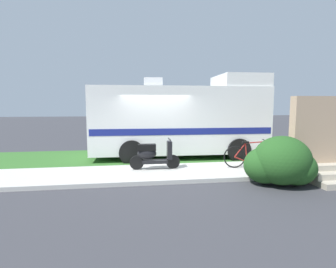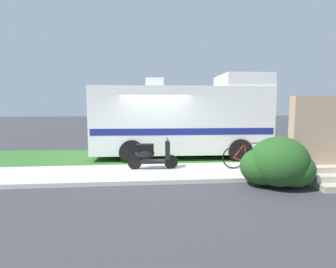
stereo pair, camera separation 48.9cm
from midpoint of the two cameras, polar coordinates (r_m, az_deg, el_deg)
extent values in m
plane|color=#38383D|center=(9.35, -3.95, -6.97)|extent=(80.00, 80.00, 0.00)
cube|color=beige|center=(8.18, -3.31, -8.50)|extent=(24.00, 2.00, 0.12)
cube|color=#336628|center=(10.80, -4.56, -4.93)|extent=(24.00, 3.40, 0.08)
cube|color=silver|center=(10.62, 0.99, 3.21)|extent=(6.87, 2.49, 2.53)
cube|color=silver|center=(11.26, 13.98, 10.93)|extent=(1.86, 2.24, 0.50)
cube|color=navy|center=(10.65, 0.98, 1.17)|extent=(6.73, 2.50, 0.24)
cube|color=black|center=(11.56, 17.94, 5.36)|extent=(0.13, 1.97, 0.90)
cube|color=silver|center=(10.55, -4.61, 11.03)|extent=(0.72, 0.62, 0.36)
cylinder|color=black|center=(12.26, 10.09, -1.70)|extent=(0.91, 0.30, 0.90)
cylinder|color=black|center=(10.19, 13.71, -3.43)|extent=(0.91, 0.30, 0.90)
cylinder|color=black|center=(11.75, -8.87, -2.03)|extent=(0.91, 0.30, 0.90)
cylinder|color=black|center=(9.56, -9.33, -3.98)|extent=(0.91, 0.30, 0.90)
cylinder|color=black|center=(8.46, -0.59, -6.03)|extent=(0.44, 0.11, 0.44)
cylinder|color=black|center=(8.41, -8.47, -6.17)|extent=(0.44, 0.11, 0.44)
cube|color=black|center=(8.41, -4.52, -5.98)|extent=(0.81, 0.30, 0.10)
cube|color=black|center=(8.32, -6.30, -2.91)|extent=(0.57, 0.27, 0.20)
ellipsoid|color=black|center=(8.35, -6.28, -4.27)|extent=(0.61, 0.31, 0.36)
cube|color=black|center=(8.37, -1.38, -3.51)|extent=(0.15, 0.32, 0.56)
cylinder|color=black|center=(8.32, -1.39, -1.13)|extent=(0.05, 0.50, 0.04)
sphere|color=white|center=(8.34, -1.38, -2.29)|extent=(0.12, 0.12, 0.12)
torus|color=black|center=(9.03, 19.28, -4.71)|extent=(0.71, 0.13, 0.71)
torus|color=black|center=(8.72, 12.69, -4.89)|extent=(0.71, 0.13, 0.71)
cylinder|color=maroon|center=(8.88, 17.06, -3.70)|extent=(0.60, 0.11, 0.68)
cylinder|color=maroon|center=(8.79, 15.07, -3.91)|extent=(0.10, 0.05, 0.61)
cylinder|color=maroon|center=(8.82, 16.93, -1.76)|extent=(0.64, 0.12, 0.09)
cylinder|color=maroon|center=(8.79, 13.96, -5.37)|extent=(0.42, 0.09, 0.19)
cylinder|color=maroon|center=(8.72, 13.81, -3.41)|extent=(0.37, 0.08, 0.47)
cylinder|color=maroon|center=(8.97, 19.08, -3.15)|extent=(0.12, 0.05, 0.51)
cube|color=black|center=(8.73, 14.93, -1.74)|extent=(0.21, 0.13, 0.06)
cylinder|color=black|center=(8.91, 18.89, -1.32)|extent=(0.10, 0.52, 0.03)
cube|color=#1E478C|center=(15.46, 3.47, 2.37)|extent=(2.37, 2.03, 1.58)
cube|color=black|center=(15.44, 3.48, 4.18)|extent=(2.26, 2.04, 0.44)
cube|color=#1E478C|center=(15.04, -5.84, 0.73)|extent=(2.87, 2.06, 0.79)
cylinder|color=black|center=(16.45, 3.22, 0.20)|extent=(0.77, 0.28, 0.76)
cylinder|color=black|center=(14.70, 5.03, -0.55)|extent=(0.77, 0.28, 0.76)
cylinder|color=black|center=(15.95, -7.33, -0.03)|extent=(0.77, 0.28, 0.76)
cylinder|color=black|center=(14.15, -6.78, -0.85)|extent=(0.77, 0.28, 0.76)
cube|color=#B2A893|center=(8.57, 30.80, -7.47)|extent=(1.40, 0.64, 0.16)
cube|color=#B2A893|center=(8.66, 30.19, -6.21)|extent=(1.40, 0.32, 0.16)
cube|color=tan|center=(8.77, 29.23, -0.70)|extent=(2.00, 0.30, 2.40)
ellipsoid|color=#23511E|center=(7.53, 21.74, -5.33)|extent=(1.53, 1.38, 1.30)
ellipsoid|color=#23511E|center=(7.51, 18.56, -6.43)|extent=(1.15, 1.03, 0.98)
ellipsoid|color=#23511E|center=(7.65, 24.37, -6.74)|extent=(1.07, 0.97, 0.91)
cylinder|color=#19722D|center=(9.76, 30.98, -5.99)|extent=(0.07, 0.07, 0.20)
cylinder|color=#19722D|center=(9.74, 31.03, -5.29)|extent=(0.03, 0.03, 0.04)
cylinder|color=black|center=(9.73, 31.03, -5.14)|extent=(0.04, 0.04, 0.02)
cylinder|color=navy|center=(9.73, 28.06, -5.93)|extent=(0.08, 0.08, 0.18)
cylinder|color=navy|center=(9.71, 28.10, -5.30)|extent=(0.03, 0.03, 0.04)
cylinder|color=black|center=(9.70, 28.11, -5.17)|extent=(0.04, 0.04, 0.01)
camera|label=1|loc=(0.24, -91.47, -0.17)|focal=28.11mm
camera|label=2|loc=(0.24, 88.53, 0.17)|focal=28.11mm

